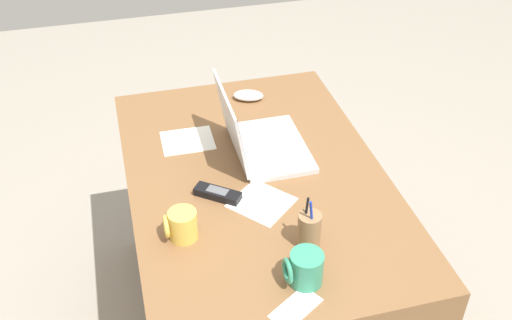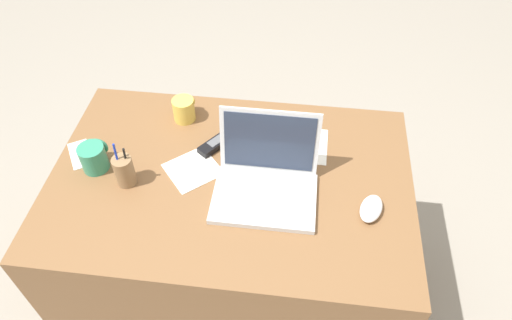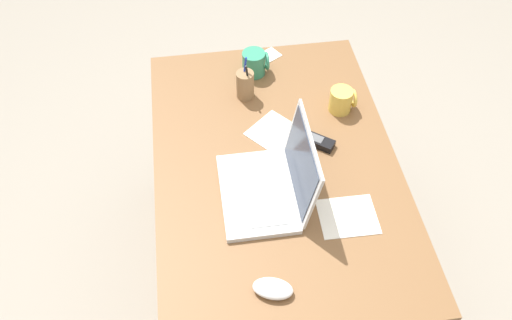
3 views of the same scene
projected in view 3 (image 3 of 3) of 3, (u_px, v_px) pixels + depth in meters
ground_plane at (271, 273)px, 2.29m from camera, size 6.00×6.00×0.00m
desk at (273, 226)px, 2.01m from camera, size 1.17×0.78×0.74m
laptop at (272, 183)px, 1.61m from camera, size 0.32×0.26×0.24m
computer_mouse at (273, 289)px, 1.43m from camera, size 0.09×0.12×0.03m
coffee_mug_white at (255, 63)px, 1.97m from camera, size 0.08×0.10×0.09m
coffee_mug_tall at (342, 100)px, 1.85m from camera, size 0.08×0.09×0.09m
cordless_phone at (314, 140)px, 1.77m from camera, size 0.12×0.14×0.03m
pen_holder at (245, 85)px, 1.89m from camera, size 0.06×0.06×0.16m
paper_note_near_laptop at (264, 58)px, 2.06m from camera, size 0.12×0.15×0.00m
paper_note_left at (348, 216)px, 1.59m from camera, size 0.14×0.17×0.00m
paper_note_right at (275, 133)px, 1.81m from camera, size 0.22×0.22×0.00m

